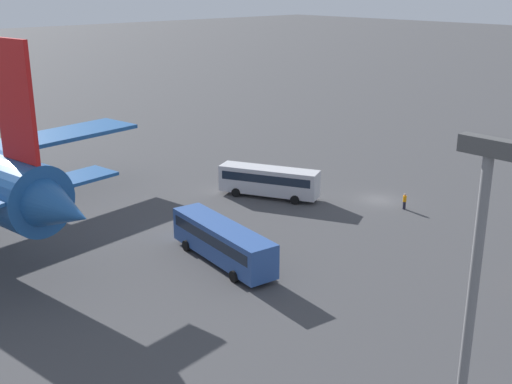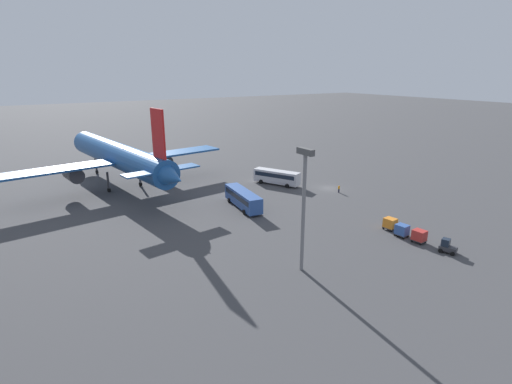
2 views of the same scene
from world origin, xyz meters
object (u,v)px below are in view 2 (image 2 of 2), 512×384
at_px(worker_person, 339,189).
at_px(airplane, 119,157).
at_px(shuttle_bus_near, 277,176).
at_px(baggage_tug, 447,246).
at_px(cargo_cart_red, 419,236).
at_px(cargo_cart_orange, 390,223).
at_px(shuttle_bus_far, 243,198).
at_px(cargo_cart_blue, 402,230).

bearing_deg(worker_person, airplane, 52.88).
xyz_separation_m(airplane, shuttle_bus_near, (-17.09, -31.61, -5.26)).
height_order(baggage_tug, worker_person, baggage_tug).
bearing_deg(airplane, shuttle_bus_near, -125.91).
bearing_deg(cargo_cart_red, cargo_cart_orange, -3.58).
bearing_deg(shuttle_bus_far, airplane, 38.59).
xyz_separation_m(shuttle_bus_near, cargo_cart_red, (-39.27, 0.37, -0.83)).
bearing_deg(cargo_cart_orange, shuttle_bus_near, 0.00).
xyz_separation_m(shuttle_bus_far, cargo_cart_red, (-29.25, -14.79, -0.84)).
relative_size(shuttle_bus_near, cargo_cart_blue, 5.26).
bearing_deg(baggage_tug, cargo_cart_red, -12.84).
bearing_deg(airplane, worker_person, -134.63).
bearing_deg(shuttle_bus_far, cargo_cart_blue, -143.87).
distance_m(shuttle_bus_far, cargo_cart_blue, 29.97).
xyz_separation_m(airplane, shuttle_bus_far, (-27.12, -16.45, -5.26)).
distance_m(shuttle_bus_far, baggage_tug, 37.02).
relative_size(shuttle_bus_near, cargo_cart_red, 5.26).
height_order(cargo_cart_blue, cargo_cart_orange, same).
distance_m(shuttle_bus_near, cargo_cart_red, 39.28).
bearing_deg(cargo_cart_blue, shuttle_bus_near, -1.15).
distance_m(worker_person, cargo_cart_red, 27.75).
xyz_separation_m(baggage_tug, cargo_cart_red, (4.47, 0.48, 0.25)).
distance_m(airplane, shuttle_bus_far, 32.15).
height_order(cargo_cart_red, cargo_cart_blue, same).
distance_m(cargo_cart_red, cargo_cart_orange, 5.99).
xyz_separation_m(shuttle_bus_far, worker_person, (-2.74, -23.00, -1.16)).
bearing_deg(baggage_tug, shuttle_bus_near, -18.80).
relative_size(baggage_tug, worker_person, 1.55).
bearing_deg(shuttle_bus_far, cargo_cart_red, -145.83).
bearing_deg(airplane, baggage_tug, -159.97).
distance_m(shuttle_bus_far, worker_person, 23.19).
bearing_deg(shuttle_bus_near, airplane, 35.67).
bearing_deg(cargo_cart_red, worker_person, -17.21).
bearing_deg(cargo_cart_orange, shuttle_bus_far, 33.08).
height_order(shuttle_bus_near, cargo_cart_orange, shuttle_bus_near).
distance_m(airplane, baggage_tug, 68.89).
height_order(airplane, cargo_cart_red, airplane).
distance_m(airplane, shuttle_bus_near, 36.32).
xyz_separation_m(worker_person, cargo_cart_blue, (-23.52, 8.57, 0.32)).
relative_size(airplane, worker_person, 32.53).
bearing_deg(baggage_tug, airplane, 8.60).
bearing_deg(shuttle_bus_far, baggage_tug, -148.30).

